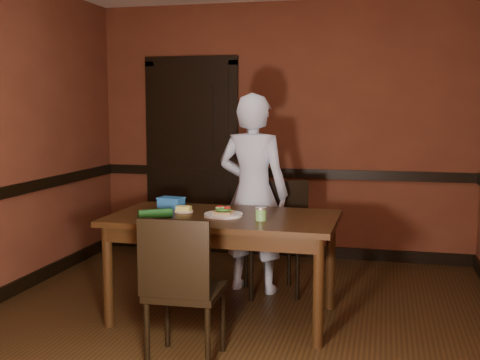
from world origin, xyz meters
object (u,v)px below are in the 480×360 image
at_px(person, 253,193).
at_px(sauce_jar, 261,214).
at_px(dining_table, 224,267).
at_px(chair_far, 271,239).
at_px(sandwich_plate, 223,213).
at_px(cheese_saucer, 184,210).
at_px(chair_near, 186,288).
at_px(food_tub, 171,202).

distance_m(person, sauce_jar, 0.90).
xyz_separation_m(dining_table, chair_far, (0.24, 0.68, 0.08)).
bearing_deg(chair_far, sandwich_plate, -127.37).
distance_m(dining_table, cheese_saucer, 0.54).
bearing_deg(sandwich_plate, cheese_saucer, 164.35).
height_order(person, sandwich_plate, person).
relative_size(sauce_jar, cheese_saucer, 0.66).
relative_size(person, sandwich_plate, 5.92).
xyz_separation_m(chair_near, person, (0.09, 1.55, 0.39)).
xyz_separation_m(chair_far, cheese_saucer, (-0.58, -0.61, 0.33)).
bearing_deg(food_tub, chair_far, 40.32).
relative_size(chair_far, cheese_saucer, 6.56).
height_order(person, cheese_saucer, person).
height_order(person, food_tub, person).
bearing_deg(sauce_jar, person, 105.86).
xyz_separation_m(chair_far, person, (-0.17, 0.05, 0.38)).
relative_size(sandwich_plate, cheese_saucer, 1.98).
bearing_deg(cheese_saucer, chair_far, 46.63).
bearing_deg(dining_table, sauce_jar, -22.89).
relative_size(cheese_saucer, food_tub, 0.67).
bearing_deg(food_tub, sandwich_plate, -17.97).
bearing_deg(cheese_saucer, dining_table, -11.11).
distance_m(dining_table, sauce_jar, 0.56).
distance_m(cheese_saucer, food_tub, 0.23).
xyz_separation_m(dining_table, chair_near, (-0.03, -0.82, 0.08)).
height_order(sandwich_plate, sauce_jar, sauce_jar).
bearing_deg(chair_far, cheese_saucer, -152.57).
bearing_deg(chair_near, person, -95.12).
bearing_deg(person, food_tub, 50.51).
height_order(sauce_jar, cheese_saucer, sauce_jar).
xyz_separation_m(chair_near, cheese_saucer, (-0.31, 0.89, 0.34)).
bearing_deg(sauce_jar, dining_table, 156.38).
distance_m(chair_near, sandwich_plate, 0.86).
relative_size(dining_table, cheese_saucer, 11.55).
distance_m(chair_far, food_tub, 0.94).
bearing_deg(person, sandwich_plate, 94.68).
xyz_separation_m(dining_table, sauce_jar, (0.31, -0.14, 0.45)).
bearing_deg(dining_table, person, 85.50).
relative_size(chair_far, person, 0.56).
bearing_deg(chair_far, dining_table, -128.51).
bearing_deg(dining_table, chair_far, 71.41).
xyz_separation_m(person, sauce_jar, (0.25, -0.87, -0.02)).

